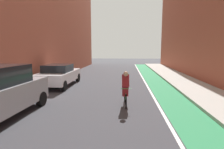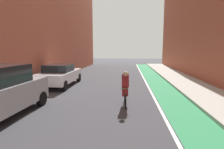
{
  "view_description": "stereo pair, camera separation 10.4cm",
  "coord_description": "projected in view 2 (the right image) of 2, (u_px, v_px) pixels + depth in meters",
  "views": [
    {
      "loc": [
        1.3,
        3.99,
        2.57
      ],
      "look_at": [
        0.58,
        13.04,
        1.31
      ],
      "focal_mm": 28.97,
      "sensor_mm": 36.0,
      "label": 1
    },
    {
      "loc": [
        1.4,
        4.0,
        2.57
      ],
      "look_at": [
        0.58,
        13.04,
        1.31
      ],
      "focal_mm": 28.97,
      "sensor_mm": 36.0,
      "label": 2
    }
  ],
  "objects": [
    {
      "name": "lane_divider_stripe",
      "position": [
        148.0,
        86.0,
        12.78
      ],
      "size": [
        0.12,
        37.44,
        0.0
      ],
      "primitive_type": "cube",
      "color": "white",
      "rests_on": "ground"
    },
    {
      "name": "building_facade_left",
      "position": [
        20.0,
        7.0,
        12.81
      ],
      "size": [
        4.15,
        37.44,
        11.14
      ],
      "color": "#9E4C38",
      "rests_on": "ground"
    },
    {
      "name": "cyclist_trailing",
      "position": [
        125.0,
        87.0,
        8.32
      ],
      "size": [
        0.48,
        1.69,
        1.6
      ],
      "color": "black",
      "rests_on": "ground"
    },
    {
      "name": "sidewalk_right",
      "position": [
        192.0,
        86.0,
        12.5
      ],
      "size": [
        2.64,
        37.44,
        0.14
      ],
      "primitive_type": "cube",
      "color": "#A8A59E",
      "rests_on": "ground"
    },
    {
      "name": "ground_plane",
      "position": [
        105.0,
        92.0,
        11.06
      ],
      "size": [
        82.36,
        82.36,
        0.0
      ],
      "primitive_type": "plane",
      "color": "#38383D"
    },
    {
      "name": "parked_sedan_white",
      "position": [
        60.0,
        75.0,
        12.85
      ],
      "size": [
        2.01,
        4.46,
        1.53
      ],
      "color": "silver",
      "rests_on": "ground"
    },
    {
      "name": "bike_lane_paint",
      "position": [
        161.0,
        86.0,
        12.7
      ],
      "size": [
        1.6,
        37.44,
        0.0
      ],
      "primitive_type": "cube",
      "color": "#2D8451",
      "rests_on": "ground"
    }
  ]
}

